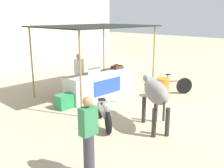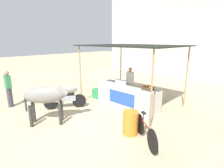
{
  "view_description": "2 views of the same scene",
  "coord_description": "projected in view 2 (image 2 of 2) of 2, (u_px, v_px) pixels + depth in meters",
  "views": [
    {
      "loc": [
        -6.76,
        -5.0,
        3.1
      ],
      "look_at": [
        -0.46,
        1.11,
        0.79
      ],
      "focal_mm": 42.0,
      "sensor_mm": 36.0,
      "label": 1
    },
    {
      "loc": [
        4.66,
        -3.69,
        2.94
      ],
      "look_at": [
        -0.26,
        1.48,
        1.13
      ],
      "focal_mm": 28.0,
      "sensor_mm": 36.0,
      "label": 2
    }
  ],
  "objects": [
    {
      "name": "fruit_crate",
      "position": [
        148.0,
        88.0,
        7.09
      ],
      "size": [
        0.44,
        0.32,
        0.18
      ],
      "color": "#3F3326",
      "rests_on": "stall_counter"
    },
    {
      "name": "cooler_box",
      "position": [
        99.0,
        94.0,
        9.03
      ],
      "size": [
        0.6,
        0.44,
        0.48
      ],
      "primitive_type": "cube",
      "color": "#268C4C",
      "rests_on": "ground"
    },
    {
      "name": "ground_plane",
      "position": [
        89.0,
        122.0,
        6.43
      ],
      "size": [
        60.0,
        60.0,
        0.0
      ],
      "primitive_type": "plane",
      "color": "tan"
    },
    {
      "name": "motorcycle_parked",
      "position": [
        65.0,
        99.0,
        7.62
      ],
      "size": [
        1.07,
        1.55,
        0.9
      ],
      "color": "black",
      "rests_on": "ground"
    },
    {
      "name": "building_wall_far",
      "position": [
        195.0,
        33.0,
        12.52
      ],
      "size": [
        16.0,
        0.5,
        6.88
      ],
      "primitive_type": "cube",
      "color": "beige",
      "rests_on": "ground"
    },
    {
      "name": "stall_counter",
      "position": [
        127.0,
        96.0,
        7.86
      ],
      "size": [
        3.0,
        0.82,
        0.96
      ],
      "color": "beige",
      "rests_on": "ground"
    },
    {
      "name": "bicycle_leaning",
      "position": [
        145.0,
        131.0,
        5.1
      ],
      "size": [
        1.36,
        1.01,
        0.85
      ],
      "color": "black",
      "rests_on": "ground"
    },
    {
      "name": "cow",
      "position": [
        47.0,
        96.0,
        6.1
      ],
      "size": [
        1.39,
        1.67,
        1.44
      ],
      "color": "gray",
      "rests_on": "ground"
    },
    {
      "name": "water_bottle_row",
      "position": [
        121.0,
        82.0,
        7.91
      ],
      "size": [
        0.61,
        0.07,
        0.25
      ],
      "color": "silver",
      "rests_on": "stall_counter"
    },
    {
      "name": "stall_awning",
      "position": [
        133.0,
        48.0,
        7.55
      ],
      "size": [
        4.2,
        3.2,
        2.72
      ],
      "color": "black",
      "rests_on": "ground"
    },
    {
      "name": "water_barrel",
      "position": [
        130.0,
        123.0,
        5.55
      ],
      "size": [
        0.5,
        0.5,
        0.76
      ],
      "primitive_type": "cylinder",
      "color": "orange",
      "rests_on": "ground"
    },
    {
      "name": "passerby_on_street",
      "position": [
        9.0,
        89.0,
        7.71
      ],
      "size": [
        0.34,
        0.22,
        1.65
      ],
      "color": "#383842",
      "rests_on": "ground"
    },
    {
      "name": "vendor_behind_counter",
      "position": [
        130.0,
        84.0,
        8.59
      ],
      "size": [
        0.34,
        0.22,
        1.65
      ],
      "color": "#383842",
      "rests_on": "ground"
    }
  ]
}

